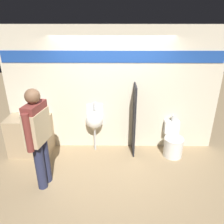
{
  "coord_description": "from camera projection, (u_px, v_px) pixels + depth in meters",
  "views": [
    {
      "loc": [
        0.04,
        -3.9,
        2.82
      ],
      "look_at": [
        0.0,
        0.17,
        1.05
      ],
      "focal_mm": 35.0,
      "sensor_mm": 36.0,
      "label": 1
    }
  ],
  "objects": [
    {
      "name": "ground_plane",
      "position": [
        112.0,
        160.0,
        4.69
      ],
      "size": [
        16.0,
        16.0,
        0.0
      ],
      "primitive_type": "plane",
      "color": "#997F5B"
    },
    {
      "name": "display_wall",
      "position": [
        112.0,
        91.0,
        4.7
      ],
      "size": [
        4.6,
        0.07,
        2.7
      ],
      "color": "beige",
      "rests_on": "ground_plane"
    },
    {
      "name": "sink_counter",
      "position": [
        30.0,
        135.0,
        4.81
      ],
      "size": [
        0.9,
        0.56,
        0.86
      ],
      "color": "tan",
      "rests_on": "ground_plane"
    },
    {
      "name": "sink_basin",
      "position": [
        30.0,
        114.0,
        4.67
      ],
      "size": [
        0.43,
        0.43,
        0.24
      ],
      "color": "white",
      "rests_on": "sink_counter"
    },
    {
      "name": "cell_phone",
      "position": [
        38.0,
        120.0,
        4.53
      ],
      "size": [
        0.07,
        0.14,
        0.01
      ],
      "color": "#232328",
      "rests_on": "sink_counter"
    },
    {
      "name": "divider_near_counter",
      "position": [
        134.0,
        120.0,
        4.69
      ],
      "size": [
        0.03,
        0.46,
        1.57
      ],
      "color": "black",
      "rests_on": "ground_plane"
    },
    {
      "name": "urinal_near_counter",
      "position": [
        94.0,
        120.0,
        4.78
      ],
      "size": [
        0.38,
        0.32,
        1.12
      ],
      "color": "silver",
      "rests_on": "ground_plane"
    },
    {
      "name": "toilet",
      "position": [
        173.0,
        143.0,
        4.78
      ],
      "size": [
        0.42,
        0.59,
        0.85
      ],
      "color": "white",
      "rests_on": "ground_plane"
    },
    {
      "name": "person_in_vest",
      "position": [
        38.0,
        133.0,
        3.61
      ],
      "size": [
        0.32,
        0.63,
        1.82
      ],
      "rotation": [
        0.0,
        0.0,
        1.37
      ],
      "color": "#282D4C",
      "rests_on": "ground_plane"
    }
  ]
}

